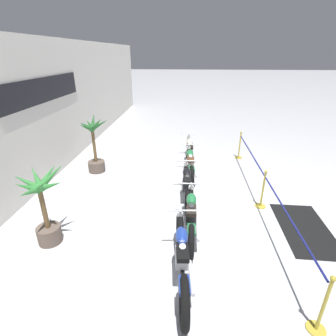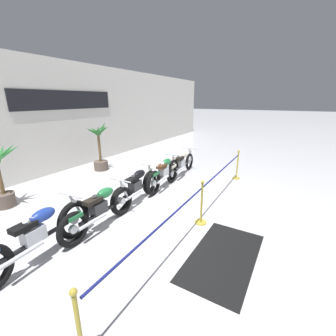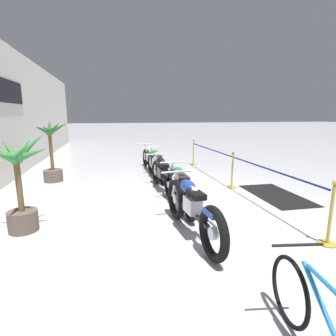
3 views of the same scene
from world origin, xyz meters
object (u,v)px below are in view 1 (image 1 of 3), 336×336
(stanchion_mid_left, at_px, (262,195))
(stanchion_mid_right, at_px, (239,149))
(motorcycle_cream_4, at_px, (190,151))
(potted_palm_right_of_row, at_px, (44,206))
(motorcycle_blue_0, at_px, (182,258))
(potted_palm_left_of_row, at_px, (95,147))
(stanchion_far_left, at_px, (278,209))
(motorcycle_green_3, at_px, (190,165))
(motorcycle_black_2, at_px, (187,186))
(floor_banner, at_px, (305,229))
(motorcycle_green_1, at_px, (191,216))

(stanchion_mid_left, distance_m, stanchion_mid_right, 3.51)
(motorcycle_cream_4, height_order, potted_palm_right_of_row, potted_palm_right_of_row)
(motorcycle_blue_0, height_order, potted_palm_left_of_row, potted_palm_left_of_row)
(stanchion_mid_left, relative_size, stanchion_mid_right, 1.00)
(potted_palm_left_of_row, relative_size, stanchion_far_left, 0.28)
(motorcycle_blue_0, distance_m, stanchion_far_left, 2.47)
(motorcycle_green_3, distance_m, stanchion_mid_right, 2.72)
(motorcycle_black_2, distance_m, motorcycle_green_3, 1.39)
(motorcycle_green_3, relative_size, potted_palm_right_of_row, 1.23)
(potted_palm_left_of_row, bearing_deg, motorcycle_green_3, -95.90)
(floor_banner, bearing_deg, motorcycle_blue_0, 122.27)
(motorcycle_green_3, xyz_separation_m, motorcycle_cream_4, (1.30, 0.02, -0.02))
(floor_banner, bearing_deg, stanchion_mid_right, 11.49)
(potted_palm_right_of_row, height_order, stanchion_far_left, potted_palm_right_of_row)
(motorcycle_green_1, height_order, motorcycle_cream_4, motorcycle_green_1)
(motorcycle_green_3, bearing_deg, stanchion_mid_left, -129.42)
(motorcycle_blue_0, height_order, stanchion_mid_right, stanchion_mid_right)
(potted_palm_right_of_row, distance_m, stanchion_mid_left, 5.21)
(potted_palm_left_of_row, xyz_separation_m, potted_palm_right_of_row, (-3.65, -0.19, -0.01))
(potted_palm_right_of_row, distance_m, stanchion_far_left, 4.91)
(potted_palm_right_of_row, bearing_deg, stanchion_mid_left, -70.00)
(motorcycle_blue_0, distance_m, motorcycle_green_1, 1.33)
(motorcycle_black_2, distance_m, motorcycle_cream_4, 2.69)
(floor_banner, bearing_deg, motorcycle_green_1, 99.29)
(stanchion_mid_left, bearing_deg, floor_banner, -138.43)
(motorcycle_cream_4, bearing_deg, motorcycle_green_3, -179.27)
(motorcycle_green_3, xyz_separation_m, potted_palm_right_of_row, (-3.32, 2.99, 0.40))
(stanchion_far_left, bearing_deg, motorcycle_green_1, 92.87)
(motorcycle_black_2, bearing_deg, stanchion_mid_left, -94.67)
(motorcycle_green_3, bearing_deg, motorcycle_cream_4, 0.73)
(motorcycle_cream_4, bearing_deg, stanchion_far_left, -154.76)
(motorcycle_green_3, relative_size, potted_palm_left_of_row, 1.13)
(motorcycle_green_3, xyz_separation_m, stanchion_mid_left, (-1.55, -1.88, -0.12))
(stanchion_far_left, bearing_deg, motorcycle_cream_4, 25.24)
(motorcycle_green_3, bearing_deg, stanchion_mid_right, -43.86)
(motorcycle_black_2, bearing_deg, motorcycle_cream_4, -1.43)
(motorcycle_blue_0, relative_size, potted_palm_left_of_row, 1.25)
(motorcycle_green_1, relative_size, motorcycle_green_3, 0.98)
(motorcycle_cream_4, bearing_deg, motorcycle_blue_0, 178.77)
(potted_palm_right_of_row, relative_size, floor_banner, 0.86)
(potted_palm_left_of_row, bearing_deg, motorcycle_green_1, -134.55)
(stanchion_mid_left, relative_size, floor_banner, 0.51)
(motorcycle_cream_4, distance_m, stanchion_far_left, 4.46)
(motorcycle_black_2, xyz_separation_m, stanchion_far_left, (-1.35, -1.97, 0.23))
(potted_palm_right_of_row, xyz_separation_m, stanchion_mid_right, (5.28, -4.87, -0.52))
(motorcycle_green_1, height_order, stanchion_mid_left, stanchion_mid_left)
(motorcycle_black_2, bearing_deg, stanchion_far_left, -124.41)
(potted_palm_left_of_row, bearing_deg, motorcycle_black_2, -119.03)
(motorcycle_black_2, height_order, stanchion_far_left, stanchion_far_left)
(motorcycle_cream_4, relative_size, stanchion_mid_right, 2.23)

